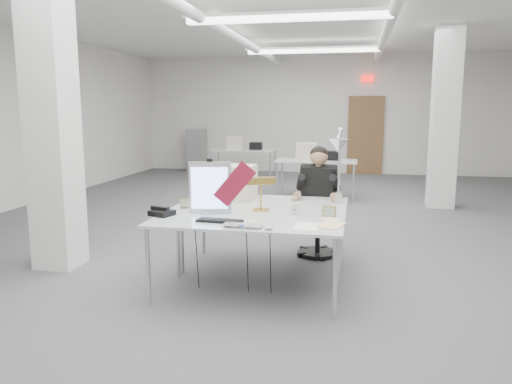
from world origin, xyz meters
The scene contains 23 objects.
room_shell centered at (0.04, 0.13, 1.69)m, with size 10.04×14.04×3.24m.
desk_main centered at (0.00, -2.50, 0.74)m, with size 1.80×0.90×0.03m, color silver.
desk_second centered at (0.00, -1.60, 0.74)m, with size 1.80×0.90×0.03m, color silver.
bg_desk_a centered at (0.20, 3.00, 0.74)m, with size 1.60×0.80×0.03m, color silver.
bg_desk_b centered at (-1.80, 5.20, 0.74)m, with size 1.60×0.80×0.03m, color silver.
filing_cabinet centered at (-3.50, 6.65, 0.60)m, with size 0.45×0.55×1.20m, color gray.
office_chair centered at (0.55, -1.01, 0.53)m, with size 0.52×0.52×1.05m, color black, non-canonical shape.
seated_person centered at (0.55, -1.06, 0.90)m, with size 0.47×0.59×0.88m, color black, non-canonical shape.
monitor centered at (-0.42, -2.30, 1.01)m, with size 0.41×0.04×0.51m, color #BBBCC0.
pennant centered at (-0.16, -2.34, 1.06)m, with size 0.44×0.01×0.18m, color maroon.
keyboard centered at (-0.23, -2.65, 0.77)m, with size 0.42×0.14×0.02m, color black.
laptop centered at (0.03, -2.87, 0.77)m, with size 0.35×0.22×0.03m, color #BAB9BF.
mouse centered at (0.27, -2.86, 0.77)m, with size 0.08×0.05×0.03m, color #AAA9AE.
bankers_lamp centered at (0.05, -2.08, 0.91)m, with size 0.27×0.11×0.30m, color #E09546, non-canonical shape.
desk_phone centered at (-0.85, -2.50, 0.78)m, with size 0.21×0.19×0.05m, color black.
picture_frame_left centered at (-0.74, -2.10, 0.81)m, with size 0.13×0.01×0.10m, color olive.
picture_frame_right centered at (0.75, -2.23, 0.81)m, with size 0.13×0.01×0.10m, color olive.
desk_clock centered at (0.41, -2.17, 0.81)m, with size 0.09×0.09×0.03m, color #B5B5BA.
paper_stack_a centered at (0.57, -2.69, 0.76)m, with size 0.21×0.31×0.01m, color white.
paper_stack_b centered at (0.78, -2.59, 0.76)m, with size 0.20×0.28×0.01m, color #FFDE98.
paper_stack_c centered at (0.78, -2.35, 0.76)m, with size 0.19×0.14×0.01m, color silver.
beige_monitor centered at (-0.35, -1.50, 0.95)m, with size 0.41×0.39×0.39m, color beige.
architect_lamp centered at (0.81, -1.78, 1.22)m, with size 0.25×0.72×0.93m, color #BABABE, non-canonical shape.
Camera 1 is at (0.99, -6.96, 1.79)m, focal length 35.00 mm.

